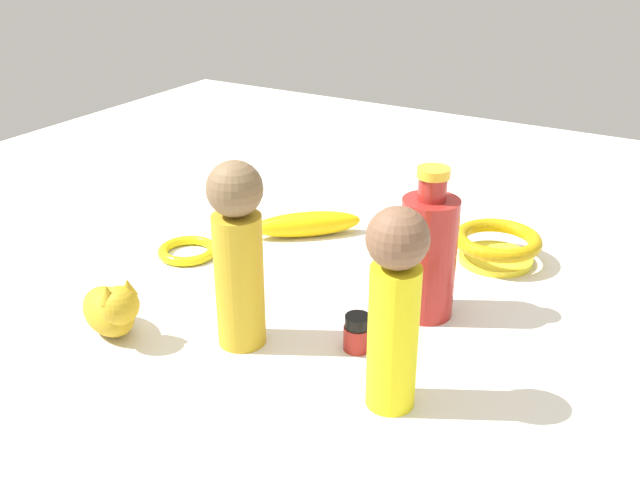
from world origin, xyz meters
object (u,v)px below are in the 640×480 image
at_px(cat_figurine, 111,309).
at_px(person_figure_child, 238,252).
at_px(bottle_tall, 428,253).
at_px(bangle, 186,252).
at_px(nail_polish_jar, 357,333).
at_px(person_figure_adult, 394,304).
at_px(bowl, 497,244).
at_px(banana, 307,224).

distance_m(cat_figurine, person_figure_child, 0.19).
bearing_deg(bottle_tall, bangle, -86.01).
distance_m(cat_figurine, nail_polish_jar, 0.31).
xyz_separation_m(bangle, person_figure_child, (0.15, 0.22, 0.12)).
relative_size(person_figure_adult, bangle, 2.50).
xyz_separation_m(cat_figurine, person_figure_child, (-0.07, 0.15, 0.09)).
height_order(bottle_tall, bowl, bottle_tall).
xyz_separation_m(bottle_tall, cat_figurine, (0.25, -0.32, -0.05)).
height_order(banana, person_figure_child, person_figure_child).
relative_size(person_figure_adult, nail_polish_jar, 4.99).
bearing_deg(bowl, nail_polish_jar, -12.59).
xyz_separation_m(person_figure_child, bowl, (-0.38, 0.20, -0.10)).
xyz_separation_m(cat_figurine, nail_polish_jar, (-0.13, 0.28, -0.02)).
height_order(cat_figurine, bangle, cat_figurine).
relative_size(bottle_tall, person_figure_adult, 0.88).
xyz_separation_m(bottle_tall, person_figure_child, (0.18, -0.17, 0.04)).
bearing_deg(person_figure_adult, cat_figurine, -81.90).
distance_m(banana, person_figure_adult, 0.47).
height_order(person_figure_adult, bangle, person_figure_adult).
relative_size(banana, bottle_tall, 0.87).
bearing_deg(person_figure_adult, banana, -137.22).
bearing_deg(cat_figurine, bottle_tall, 128.19).
bearing_deg(cat_figurine, nail_polish_jar, 114.39).
height_order(cat_figurine, person_figure_adult, person_figure_adult).
bearing_deg(nail_polish_jar, bowl, 167.41).
relative_size(cat_figurine, person_figure_child, 0.52).
distance_m(person_figure_adult, bangle, 0.48).
xyz_separation_m(cat_figurine, person_figure_adult, (-0.05, 0.36, 0.09)).
bearing_deg(banana, bangle, -169.02).
distance_m(nail_polish_jar, bowl, 0.33).
height_order(bottle_tall, person_figure_adult, person_figure_adult).
height_order(bottle_tall, cat_figurine, bottle_tall).
relative_size(nail_polish_jar, person_figure_child, 0.20).
relative_size(banana, cat_figurine, 1.46).
height_order(person_figure_adult, bowl, person_figure_adult).
bearing_deg(banana, nail_polish_jar, -89.87).
bearing_deg(bangle, bowl, 117.98).
height_order(nail_polish_jar, person_figure_child, person_figure_child).
relative_size(banana, bangle, 1.93).
bearing_deg(cat_figurine, bowl, 141.75).
xyz_separation_m(bottle_tall, bowl, (-0.20, 0.03, -0.06)).
relative_size(bottle_tall, nail_polish_jar, 4.41).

